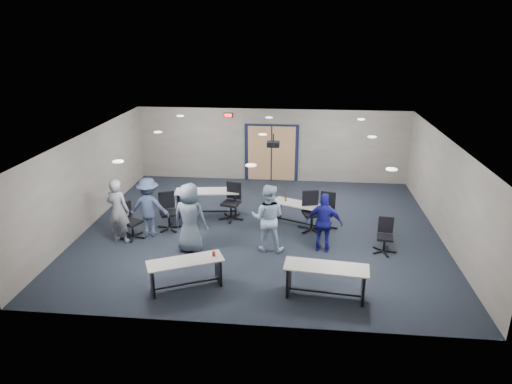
# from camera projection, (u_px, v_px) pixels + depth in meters

# --- Properties ---
(floor) EXTENTS (10.00, 10.00, 0.00)m
(floor) POSITION_uv_depth(u_px,v_px,m) (261.00, 229.00, 13.17)
(floor) COLOR black
(floor) RESTS_ON ground
(back_wall) EXTENTS (10.00, 0.04, 2.70)m
(back_wall) POSITION_uv_depth(u_px,v_px,m) (272.00, 145.00, 16.91)
(back_wall) COLOR slate
(back_wall) RESTS_ON floor
(front_wall) EXTENTS (10.00, 0.04, 2.70)m
(front_wall) POSITION_uv_depth(u_px,v_px,m) (240.00, 264.00, 8.50)
(front_wall) COLOR slate
(front_wall) RESTS_ON floor
(left_wall) EXTENTS (0.04, 9.00, 2.70)m
(left_wall) POSITION_uv_depth(u_px,v_px,m) (89.00, 179.00, 13.17)
(left_wall) COLOR slate
(left_wall) RESTS_ON floor
(right_wall) EXTENTS (0.04, 9.00, 2.70)m
(right_wall) POSITION_uv_depth(u_px,v_px,m) (446.00, 191.00, 12.24)
(right_wall) COLOR slate
(right_wall) RESTS_ON floor
(ceiling) EXTENTS (10.00, 9.00, 0.04)m
(ceiling) POSITION_uv_depth(u_px,v_px,m) (261.00, 138.00, 12.24)
(ceiling) COLOR silver
(ceiling) RESTS_ON back_wall
(double_door) EXTENTS (2.00, 0.07, 2.20)m
(double_door) POSITION_uv_depth(u_px,v_px,m) (271.00, 153.00, 16.98)
(double_door) COLOR black
(double_door) RESTS_ON back_wall
(exit_sign) EXTENTS (0.32, 0.07, 0.18)m
(exit_sign) POSITION_uv_depth(u_px,v_px,m) (228.00, 115.00, 16.63)
(exit_sign) COLOR black
(exit_sign) RESTS_ON back_wall
(ceiling_projector) EXTENTS (0.35, 0.32, 0.37)m
(ceiling_projector) POSITION_uv_depth(u_px,v_px,m) (273.00, 144.00, 12.78)
(ceiling_projector) COLOR black
(ceiling_projector) RESTS_ON ceiling
(ceiling_can_lights) EXTENTS (6.24, 5.74, 0.02)m
(ceiling_can_lights) POSITION_uv_depth(u_px,v_px,m) (262.00, 137.00, 12.49)
(ceiling_can_lights) COLOR silver
(ceiling_can_lights) RESTS_ON ceiling
(table_front_left) EXTENTS (1.74, 1.20, 0.79)m
(table_front_left) POSITION_uv_depth(u_px,v_px,m) (186.00, 269.00, 10.08)
(table_front_left) COLOR beige
(table_front_left) RESTS_ON floor
(table_front_right) EXTENTS (1.84, 0.78, 0.72)m
(table_front_right) POSITION_uv_depth(u_px,v_px,m) (326.00, 276.00, 9.74)
(table_front_right) COLOR beige
(table_front_right) RESTS_ON floor
(table_back_left) EXTENTS (2.01, 0.91, 0.79)m
(table_back_left) POSITION_uv_depth(u_px,v_px,m) (207.00, 198.00, 14.00)
(table_back_left) COLOR beige
(table_back_left) RESTS_ON floor
(table_back_right) EXTENTS (1.74, 1.16, 0.92)m
(table_back_right) POSITION_uv_depth(u_px,v_px,m) (299.00, 210.00, 13.28)
(table_back_right) COLOR beige
(table_back_right) RESTS_ON floor
(chair_back_a) EXTENTS (0.90, 0.90, 1.07)m
(chair_back_a) POSITION_uv_depth(u_px,v_px,m) (169.00, 212.00, 13.00)
(chair_back_a) COLOR black
(chair_back_a) RESTS_ON floor
(chair_back_b) EXTENTS (0.86, 0.86, 1.11)m
(chair_back_b) POSITION_uv_depth(u_px,v_px,m) (231.00, 202.00, 13.66)
(chair_back_b) COLOR black
(chair_back_b) RESTS_ON floor
(chair_back_c) EXTENTS (0.87, 0.87, 1.13)m
(chair_back_c) POSITION_uv_depth(u_px,v_px,m) (312.00, 212.00, 12.91)
(chair_back_c) COLOR black
(chair_back_c) RESTS_ON floor
(chair_back_d) EXTENTS (0.79, 0.79, 1.04)m
(chair_back_d) POSITION_uv_depth(u_px,v_px,m) (326.00, 211.00, 13.08)
(chair_back_d) COLOR black
(chair_back_d) RESTS_ON floor
(chair_loose_left) EXTENTS (0.84, 0.84, 1.00)m
(chair_loose_left) POSITION_uv_depth(u_px,v_px,m) (132.00, 221.00, 12.45)
(chair_loose_left) COLOR black
(chair_loose_left) RESTS_ON floor
(chair_loose_right) EXTENTS (0.65, 0.65, 0.92)m
(chair_loose_right) POSITION_uv_depth(u_px,v_px,m) (385.00, 236.00, 11.67)
(chair_loose_right) COLOR black
(chair_loose_right) RESTS_ON floor
(person_gray) EXTENTS (0.71, 0.53, 1.77)m
(person_gray) POSITION_uv_depth(u_px,v_px,m) (118.00, 211.00, 12.15)
(person_gray) COLOR gray
(person_gray) RESTS_ON floor
(person_plaid) EXTENTS (0.99, 0.74, 1.83)m
(person_plaid) POSITION_uv_depth(u_px,v_px,m) (190.00, 218.00, 11.63)
(person_plaid) COLOR slate
(person_plaid) RESTS_ON floor
(person_lightblue) EXTENTS (0.93, 0.75, 1.79)m
(person_lightblue) POSITION_uv_depth(u_px,v_px,m) (268.00, 218.00, 11.67)
(person_lightblue) COLOR #B2D1EC
(person_lightblue) RESTS_ON floor
(person_navy) EXTENTS (0.98, 0.55, 1.58)m
(person_navy) POSITION_uv_depth(u_px,v_px,m) (324.00, 223.00, 11.65)
(person_navy) COLOR navy
(person_navy) RESTS_ON floor
(person_back) EXTENTS (1.12, 0.69, 1.68)m
(person_back) POSITION_uv_depth(u_px,v_px,m) (149.00, 207.00, 12.51)
(person_back) COLOR #374263
(person_back) RESTS_ON floor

